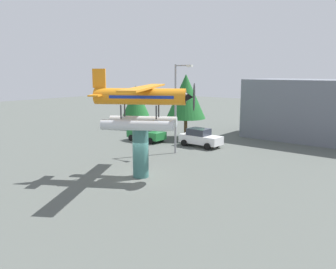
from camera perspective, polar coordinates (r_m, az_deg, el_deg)
name	(u,v)px	position (r m, az deg, el deg)	size (l,w,h in m)	color
ground_plane	(141,177)	(24.97, -4.39, -6.80)	(140.00, 140.00, 0.00)	#515651
display_pedestal	(141,153)	(24.52, -4.44, -2.94)	(1.10, 1.10, 3.45)	#386B66
floatplane_monument	(142,104)	(23.96, -4.25, 4.99)	(7.02, 9.45, 4.00)	silver
car_near_green	(146,133)	(37.37, -3.61, 0.28)	(4.20, 2.02, 1.76)	#237A38
car_mid_white	(200,138)	(34.75, 5.22, -0.49)	(4.20, 2.02, 1.76)	white
streetlight_primary	(177,103)	(31.15, 1.50, 5.18)	(1.84, 0.28, 7.88)	gray
storefront_building	(319,110)	(41.03, 23.16, 3.65)	(14.58, 7.65, 6.42)	slate
tree_west	(136,101)	(45.86, -5.20, 5.45)	(3.46, 3.46, 5.49)	brown
tree_east	(186,96)	(38.28, 2.90, 6.16)	(4.29, 4.29, 7.01)	brown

